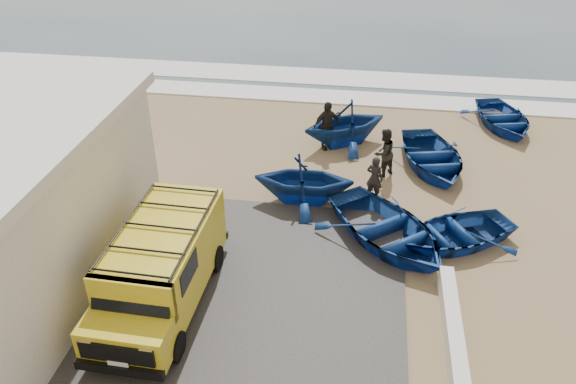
{
  "coord_description": "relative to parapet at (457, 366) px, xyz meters",
  "views": [
    {
      "loc": [
        2.68,
        -11.58,
        9.71
      ],
      "look_at": [
        0.62,
        1.89,
        1.2
      ],
      "focal_mm": 35.0,
      "sensor_mm": 36.0,
      "label": 1
    }
  ],
  "objects": [
    {
      "name": "ground",
      "position": [
        -5.0,
        3.0,
        -0.28
      ],
      "size": [
        160.0,
        160.0,
        0.0
      ],
      "primitive_type": "plane",
      "color": "#8F7853"
    },
    {
      "name": "slab",
      "position": [
        -7.0,
        1.0,
        -0.25
      ],
      "size": [
        12.0,
        10.0,
        0.05
      ],
      "primitive_type": "cube",
      "color": "#3B3836",
      "rests_on": "ground"
    },
    {
      "name": "surf_line",
      "position": [
        -5.0,
        15.0,
        -0.25
      ],
      "size": [
        180.0,
        1.6,
        0.06
      ],
      "primitive_type": "cube",
      "color": "white",
      "rests_on": "ground"
    },
    {
      "name": "surf_wash",
      "position": [
        -5.0,
        17.5,
        -0.26
      ],
      "size": [
        180.0,
        2.2,
        0.04
      ],
      "primitive_type": "cube",
      "color": "white",
      "rests_on": "ground"
    },
    {
      "name": "parapet",
      "position": [
        0.0,
        0.0,
        0.0
      ],
      "size": [
        0.35,
        6.0,
        0.55
      ],
      "primitive_type": "cube",
      "color": "silver",
      "rests_on": "ground"
    },
    {
      "name": "van",
      "position": [
        -6.89,
        1.28,
        0.86
      ],
      "size": [
        2.09,
        4.97,
        2.11
      ],
      "rotation": [
        0.0,
        0.0,
        -0.02
      ],
      "color": "yellow",
      "rests_on": "ground"
    },
    {
      "name": "boat_near_left",
      "position": [
        -1.5,
        4.54,
        0.17
      ],
      "size": [
        5.11,
        5.29,
        0.89
      ],
      "primitive_type": "imported",
      "rotation": [
        0.0,
        0.0,
        0.68
      ],
      "color": "navy",
      "rests_on": "ground"
    },
    {
      "name": "boat_near_right",
      "position": [
        0.43,
        4.81,
        0.09
      ],
      "size": [
        4.27,
        3.9,
        0.72
      ],
      "primitive_type": "imported",
      "rotation": [
        0.0,
        0.0,
        -1.05
      ],
      "color": "navy",
      "rests_on": "ground"
    },
    {
      "name": "boat_mid_left",
      "position": [
        -4.1,
        6.32,
        0.54
      ],
      "size": [
        3.2,
        2.79,
        1.63
      ],
      "primitive_type": "imported",
      "rotation": [
        0.0,
        0.0,
        1.61
      ],
      "color": "navy",
      "rests_on": "ground"
    },
    {
      "name": "boat_mid_right",
      "position": [
        0.03,
        9.16,
        0.14
      ],
      "size": [
        3.77,
        4.61,
        0.84
      ],
      "primitive_type": "imported",
      "rotation": [
        0.0,
        0.0,
        0.24
      ],
      "color": "navy",
      "rests_on": "ground"
    },
    {
      "name": "boat_far_left",
      "position": [
        -3.1,
        10.54,
        0.59
      ],
      "size": [
        4.29,
        4.15,
        1.73
      ],
      "primitive_type": "imported",
      "rotation": [
        0.0,
        0.0,
        -1.01
      ],
      "color": "navy",
      "rests_on": "ground"
    },
    {
      "name": "boat_far_right",
      "position": [
        3.05,
        12.96,
        0.11
      ],
      "size": [
        3.38,
        4.18,
        0.76
      ],
      "primitive_type": "imported",
      "rotation": [
        0.0,
        0.0,
        0.22
      ],
      "color": "navy",
      "rests_on": "ground"
    },
    {
      "name": "fisherman_front",
      "position": [
        -1.92,
        6.82,
        0.48
      ],
      "size": [
        0.65,
        0.54,
        1.51
      ],
      "primitive_type": "imported",
      "rotation": [
        0.0,
        0.0,
        2.75
      ],
      "color": "black",
      "rests_on": "ground"
    },
    {
      "name": "fisherman_middle",
      "position": [
        -1.66,
        8.4,
        0.58
      ],
      "size": [
        1.04,
        1.04,
        1.7
      ],
      "primitive_type": "imported",
      "rotation": [
        0.0,
        0.0,
        -2.35
      ],
      "color": "black",
      "rests_on": "ground"
    },
    {
      "name": "fisherman_back",
      "position": [
        -3.74,
        10.07,
        0.65
      ],
      "size": [
        1.15,
        0.97,
        1.84
      ],
      "primitive_type": "imported",
      "rotation": [
        0.0,
        0.0,
        0.59
      ],
      "color": "black",
      "rests_on": "ground"
    }
  ]
}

